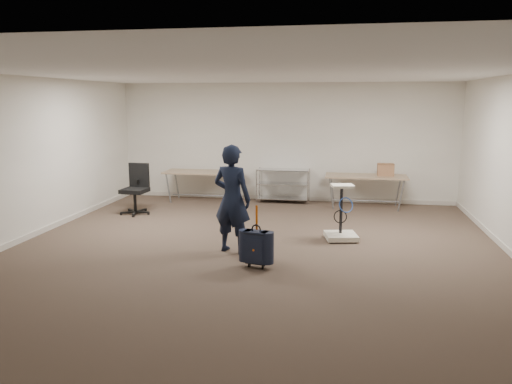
# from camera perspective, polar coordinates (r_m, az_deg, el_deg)

# --- Properties ---
(ground) EXTENTS (9.00, 9.00, 0.00)m
(ground) POSITION_cam_1_polar(r_m,az_deg,el_deg) (7.87, -0.60, -7.26)
(ground) COLOR #433629
(ground) RESTS_ON ground
(room_shell) EXTENTS (8.00, 9.00, 9.00)m
(room_shell) POSITION_cam_1_polar(r_m,az_deg,el_deg) (9.16, 0.98, -4.36)
(room_shell) COLOR silver
(room_shell) RESTS_ON ground
(folding_table_left) EXTENTS (1.80, 0.75, 0.73)m
(folding_table_left) POSITION_cam_1_polar(r_m,az_deg,el_deg) (11.90, -6.14, 2.11)
(folding_table_left) COLOR tan
(folding_table_left) RESTS_ON ground
(folding_table_right) EXTENTS (1.80, 0.75, 0.73)m
(folding_table_right) POSITION_cam_1_polar(r_m,az_deg,el_deg) (11.46, 12.46, 1.60)
(folding_table_right) COLOR tan
(folding_table_right) RESTS_ON ground
(wire_shelf) EXTENTS (1.22, 0.47, 0.80)m
(wire_shelf) POSITION_cam_1_polar(r_m,az_deg,el_deg) (11.81, 3.12, 0.93)
(wire_shelf) COLOR silver
(wire_shelf) RESTS_ON ground
(person) EXTENTS (0.72, 0.57, 1.72)m
(person) POSITION_cam_1_polar(r_m,az_deg,el_deg) (7.86, -2.74, -0.80)
(person) COLOR black
(person) RESTS_ON ground
(suitcase) EXTENTS (0.37, 0.26, 0.92)m
(suitcase) POSITION_cam_1_polar(r_m,az_deg,el_deg) (7.22, 0.03, -6.29)
(suitcase) COLOR black
(suitcase) RESTS_ON ground
(office_chair) EXTENTS (0.65, 0.65, 1.07)m
(office_chair) POSITION_cam_1_polar(r_m,az_deg,el_deg) (10.94, -13.56, -0.74)
(office_chair) COLOR black
(office_chair) RESTS_ON ground
(equipment_cart) EXTENTS (0.62, 0.62, 0.97)m
(equipment_cart) POSITION_cam_1_polar(r_m,az_deg,el_deg) (8.79, 9.72, -3.78)
(equipment_cart) COLOR beige
(equipment_cart) RESTS_ON ground
(cardboard_box) EXTENTS (0.36, 0.27, 0.27)m
(cardboard_box) POSITION_cam_1_polar(r_m,az_deg,el_deg) (11.53, 14.59, 2.50)
(cardboard_box) COLOR #9C6848
(cardboard_box) RESTS_ON folding_table_right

